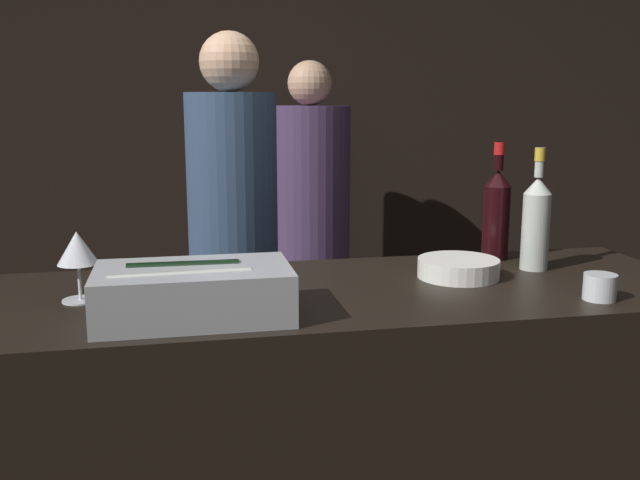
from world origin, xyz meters
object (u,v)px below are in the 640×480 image
(ice_bin_with_bottles, at_px, (192,291))
(red_wine_bottle_tall, at_px, (496,212))
(candle_votive, at_px, (600,287))
(person_blond_tee, at_px, (234,251))
(rose_wine_bottle, at_px, (536,221))
(wine_glass, at_px, (77,250))
(person_in_hoodie, at_px, (310,223))
(bowl_white, at_px, (458,268))

(ice_bin_with_bottles, height_order, red_wine_bottle_tall, red_wine_bottle_tall)
(ice_bin_with_bottles, relative_size, candle_votive, 5.41)
(red_wine_bottle_tall, distance_m, person_blond_tee, 0.99)
(candle_votive, height_order, rose_wine_bottle, rose_wine_bottle)
(wine_glass, distance_m, person_in_hoodie, 1.90)
(ice_bin_with_bottles, bearing_deg, bowl_white, 17.44)
(bowl_white, height_order, person_blond_tee, person_blond_tee)
(candle_votive, distance_m, red_wine_bottle_tall, 0.48)
(ice_bin_with_bottles, relative_size, rose_wine_bottle, 1.24)
(ice_bin_with_bottles, relative_size, person_in_hoodie, 0.24)
(red_wine_bottle_tall, bearing_deg, wine_glass, -168.77)
(bowl_white, distance_m, person_in_hoodie, 1.65)
(bowl_white, bearing_deg, red_wine_bottle_tall, 44.96)
(candle_votive, relative_size, person_blond_tee, 0.04)
(red_wine_bottle_tall, relative_size, person_blond_tee, 0.19)
(person_blond_tee, bearing_deg, rose_wine_bottle, 104.05)
(wine_glass, distance_m, rose_wine_bottle, 1.20)
(bowl_white, distance_m, candle_votive, 0.36)
(red_wine_bottle_tall, xyz_separation_m, person_in_hoodie, (-0.29, 1.45, -0.27))
(wine_glass, bearing_deg, ice_bin_with_bottles, -36.03)
(ice_bin_with_bottles, distance_m, person_blond_tee, 1.08)
(ice_bin_with_bottles, xyz_separation_m, person_blond_tee, (0.17, 1.06, -0.14))
(ice_bin_with_bottles, height_order, bowl_white, ice_bin_with_bottles)
(bowl_white, bearing_deg, wine_glass, -177.89)
(candle_votive, bearing_deg, ice_bin_with_bottles, 177.17)
(person_in_hoodie, height_order, person_blond_tee, person_blond_tee)
(bowl_white, bearing_deg, ice_bin_with_bottles, -162.56)
(rose_wine_bottle, bearing_deg, person_blond_tee, 134.43)
(red_wine_bottle_tall, height_order, person_blond_tee, person_blond_tee)
(bowl_white, xyz_separation_m, red_wine_bottle_tall, (0.19, 0.19, 0.11))
(wine_glass, xyz_separation_m, red_wine_bottle_tall, (1.15, 0.23, 0.02))
(candle_votive, bearing_deg, person_in_hoodie, 100.05)
(rose_wine_bottle, distance_m, person_in_hoodie, 1.65)
(candle_votive, relative_size, red_wine_bottle_tall, 0.22)
(red_wine_bottle_tall, bearing_deg, bowl_white, -135.04)
(ice_bin_with_bottles, relative_size, bowl_white, 1.94)
(person_in_hoodie, bearing_deg, rose_wine_bottle, -37.77)
(bowl_white, relative_size, red_wine_bottle_tall, 0.63)
(ice_bin_with_bottles, height_order, candle_votive, ice_bin_with_bottles)
(ice_bin_with_bottles, distance_m, red_wine_bottle_tall, 0.99)
(ice_bin_with_bottles, bearing_deg, red_wine_bottle_tall, 24.79)
(candle_votive, relative_size, person_in_hoodie, 0.04)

